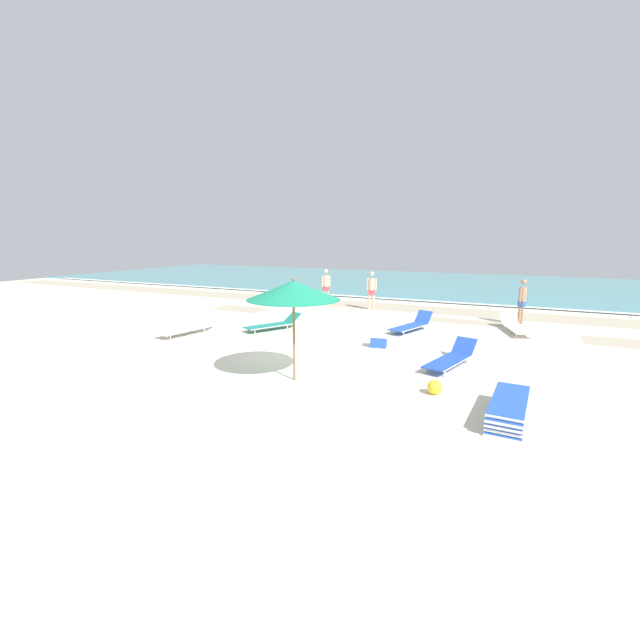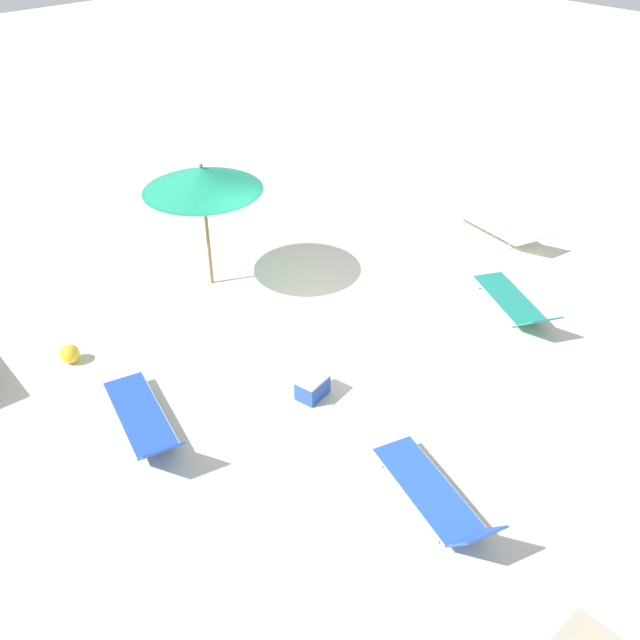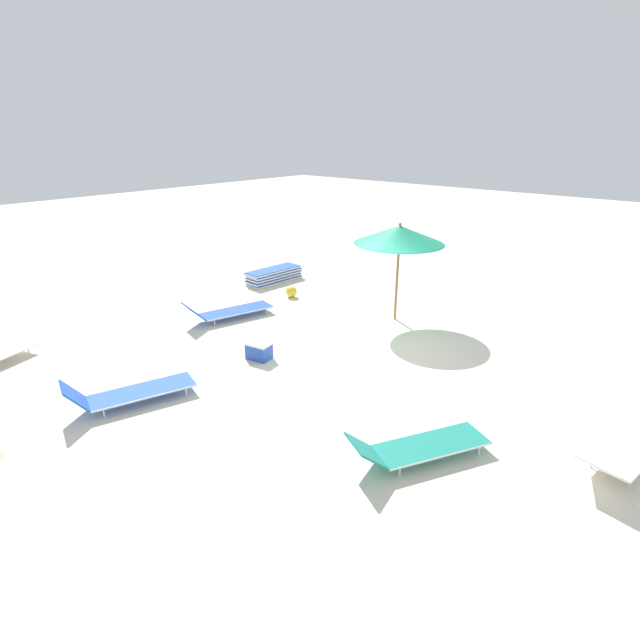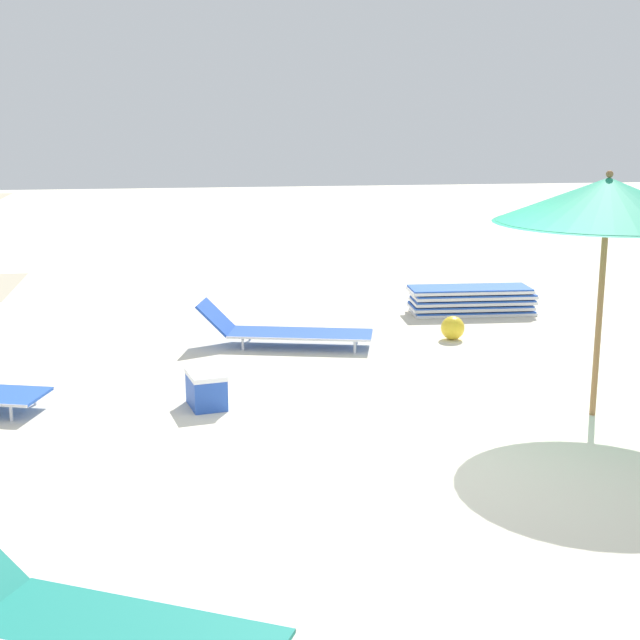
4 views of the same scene
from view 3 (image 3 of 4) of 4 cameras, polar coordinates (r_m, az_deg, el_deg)
ground_plane at (r=10.74m, az=5.91°, el=-4.34°), size 60.00×60.00×0.16m
beach_umbrella at (r=12.14m, az=9.08°, el=9.57°), size 2.16×2.16×2.43m
lounger_stack at (r=15.70m, az=-5.27°, el=5.14°), size 0.72×1.92×0.41m
sun_lounger_beside_umbrella at (r=8.58m, az=31.62°, el=-12.62°), size 0.97×2.34×0.50m
sun_lounger_near_water_left at (r=12.74m, az=-10.45°, el=1.05°), size 1.15×2.32×0.57m
sun_lounger_near_water_right at (r=7.59m, az=11.13°, el=-13.95°), size 1.53×2.19×0.53m
sun_lounger_mid_beach_solo at (r=9.39m, az=-20.98°, el=-7.69°), size 1.22×2.22×0.62m
beach_ball at (r=14.20m, az=-3.29°, el=3.24°), size 0.32×0.32×0.32m
cooler_box at (r=10.47m, az=-6.99°, el=-3.47°), size 0.56×0.44×0.37m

